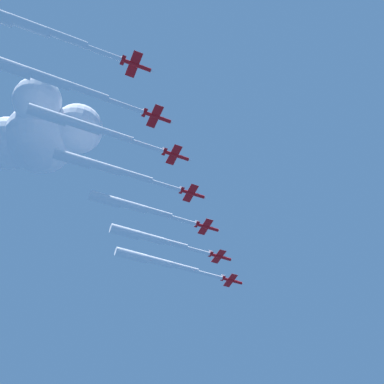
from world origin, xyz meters
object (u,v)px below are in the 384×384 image
(jet_starboard_mid, at_px, (82,125))
(jet_port_outer, at_px, (49,79))
(jet_lead, at_px, (158,262))
(jet_starboard_inner, at_px, (132,206))
(jet_starboard_outer, at_px, (30,27))
(jet_port_mid, at_px, (104,168))
(jet_port_inner, at_px, (150,238))

(jet_starboard_mid, distance_m, jet_port_outer, 18.05)
(jet_lead, height_order, jet_starboard_inner, jet_lead)
(jet_starboard_inner, relative_size, jet_starboard_outer, 0.96)
(jet_starboard_inner, xyz_separation_m, jet_starboard_mid, (-8.70, -34.02, 1.70))
(jet_starboard_inner, height_order, jet_port_mid, jet_port_mid)
(jet_starboard_mid, bearing_deg, jet_port_inner, 76.52)
(jet_port_inner, bearing_deg, jet_lead, 89.16)
(jet_port_mid, bearing_deg, jet_port_outer, -102.94)
(jet_lead, xyz_separation_m, jet_starboard_mid, (-12.27, -64.74, 1.13))
(jet_port_outer, bearing_deg, jet_starboard_inner, 75.47)
(jet_port_outer, distance_m, jet_starboard_outer, 14.87)
(jet_starboard_inner, distance_m, jet_starboard_outer, 67.59)
(jet_port_inner, relative_size, jet_starboard_inner, 1.00)
(jet_starboard_inner, bearing_deg, jet_starboard_outer, -102.15)
(jet_starboard_inner, distance_m, jet_starboard_mid, 35.16)
(jet_starboard_inner, relative_size, jet_starboard_mid, 0.93)
(jet_lead, xyz_separation_m, jet_port_mid, (-9.14, -48.34, 0.10))
(jet_starboard_mid, bearing_deg, jet_port_mid, 79.18)
(jet_port_inner, xyz_separation_m, jet_starboard_outer, (-17.58, -82.30, 3.36))
(jet_port_inner, height_order, jet_starboard_inner, jet_starboard_inner)
(jet_lead, height_order, jet_starboard_outer, jet_starboard_outer)
(jet_starboard_mid, bearing_deg, jet_port_outer, -104.91)
(jet_starboard_mid, distance_m, jet_starboard_outer, 32.49)
(jet_lead, xyz_separation_m, jet_port_inner, (-0.21, -14.43, -0.99))
(jet_port_mid, relative_size, jet_starboard_outer, 1.04)
(jet_port_inner, xyz_separation_m, jet_port_outer, (-16.69, -67.70, 0.67))
(jet_port_outer, height_order, jet_starboard_outer, jet_starboard_outer)
(jet_lead, relative_size, jet_port_inner, 1.10)
(jet_port_inner, relative_size, jet_port_outer, 0.88)
(jet_port_mid, xyz_separation_m, jet_port_outer, (-7.77, -33.79, -0.42))
(jet_lead, bearing_deg, jet_port_inner, -90.84)
(jet_port_mid, relative_size, jet_starboard_mid, 1.00)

